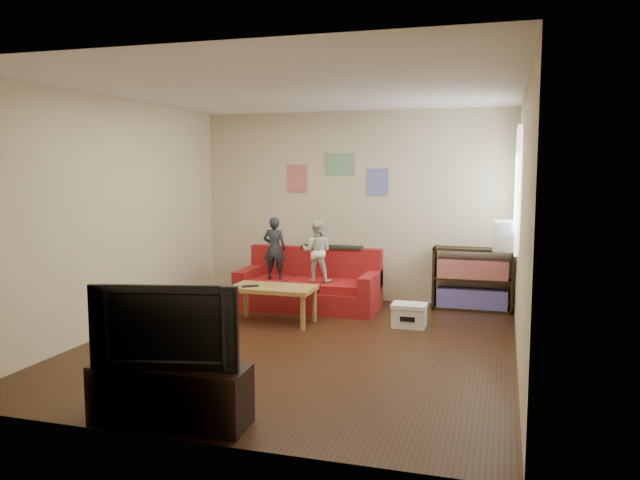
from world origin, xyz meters
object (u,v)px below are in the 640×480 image
(file_box, at_px, (409,315))
(tv_stand, at_px, (171,394))
(television, at_px, (169,324))
(coffee_table, at_px, (273,291))
(child_a, at_px, (274,248))
(child_b, at_px, (317,251))
(sofa, at_px, (310,287))
(bookshelf, at_px, (472,282))

(file_box, bearing_deg, tv_stand, -110.87)
(file_box, bearing_deg, television, -110.87)
(coffee_table, height_order, tv_stand, coffee_table)
(child_a, distance_m, file_box, 2.09)
(file_box, height_order, television, television)
(child_b, relative_size, tv_stand, 0.69)
(television, bearing_deg, child_a, 86.94)
(child_a, height_order, coffee_table, child_a)
(sofa, distance_m, child_a, 0.72)
(child_a, relative_size, coffee_table, 0.83)
(child_a, distance_m, child_b, 0.60)
(coffee_table, xyz_separation_m, tv_stand, (0.35, -3.06, -0.17))
(television, bearing_deg, tv_stand, 0.00)
(sofa, height_order, television, television)
(child_a, bearing_deg, tv_stand, 92.25)
(child_b, distance_m, television, 3.85)
(coffee_table, relative_size, file_box, 2.49)
(coffee_table, bearing_deg, child_b, 67.77)
(bookshelf, bearing_deg, coffee_table, -147.92)
(child_a, bearing_deg, file_box, 158.24)
(sofa, height_order, coffee_table, sofa)
(coffee_table, xyz_separation_m, television, (0.35, -3.06, 0.36))
(bookshelf, height_order, tv_stand, bookshelf)
(child_a, relative_size, child_b, 1.04)
(bookshelf, relative_size, tv_stand, 0.89)
(sofa, height_order, tv_stand, sofa)
(television, bearing_deg, child_b, 78.11)
(sofa, bearing_deg, file_box, -24.57)
(child_b, xyz_separation_m, tv_stand, (0.03, -3.85, -0.58))
(coffee_table, bearing_deg, sofa, 79.61)
(file_box, bearing_deg, bookshelf, 59.77)
(file_box, height_order, tv_stand, tv_stand)
(sofa, xyz_separation_m, television, (0.18, -4.02, 0.48))
(coffee_table, bearing_deg, tv_stand, -83.42)
(child_b, bearing_deg, coffee_table, 59.81)
(child_a, bearing_deg, television, 92.25)
(child_b, xyz_separation_m, bookshelf, (1.98, 0.65, -0.43))
(child_b, relative_size, file_box, 1.99)
(coffee_table, relative_size, bookshelf, 0.97)
(child_a, bearing_deg, bookshelf, -172.82)
(child_a, bearing_deg, child_b, 172.97)
(child_b, xyz_separation_m, coffee_table, (-0.32, -0.79, -0.41))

